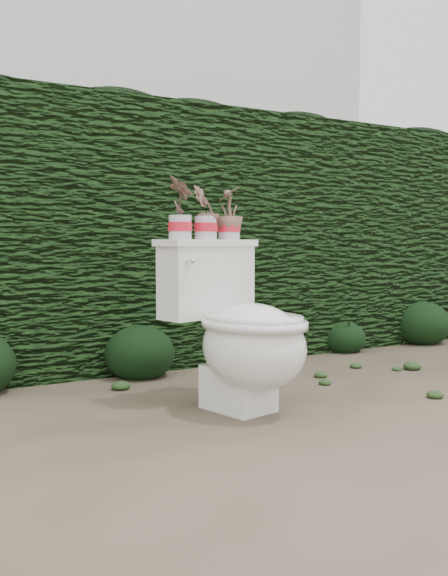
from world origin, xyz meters
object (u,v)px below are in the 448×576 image
toilet (241,333)px  potted_plant_center (206,214)px  potted_plant_left (180,209)px  potted_plant_right (229,215)px

toilet → potted_plant_center: bearing=91.2°
potted_plant_left → potted_plant_center: 0.15m
potted_plant_center → potted_plant_right: same height
potted_plant_left → potted_plant_center: (0.15, 0.03, -0.02)m
potted_plant_left → potted_plant_right: 0.30m
toilet → potted_plant_left: potted_plant_left is taller
potted_plant_left → potted_plant_right: size_ratio=1.13×
potted_plant_left → potted_plant_center: potted_plant_left is taller
potted_plant_center → potted_plant_left: bearing=6.8°
toilet → potted_plant_center: (-0.05, 0.23, 0.54)m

